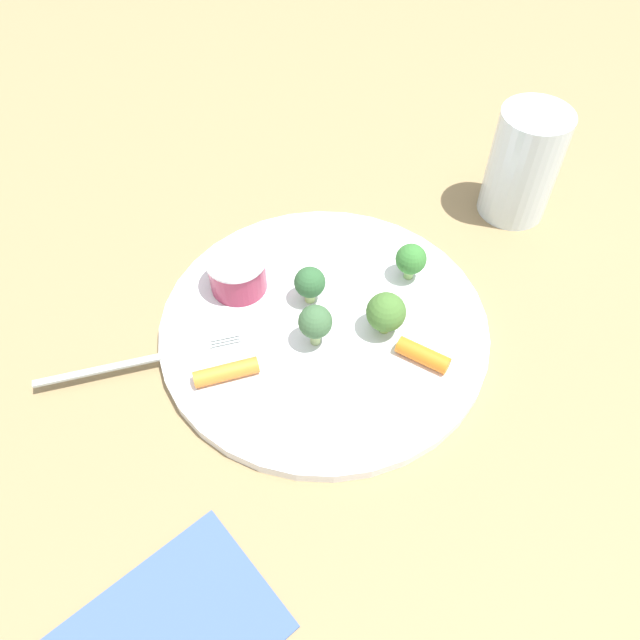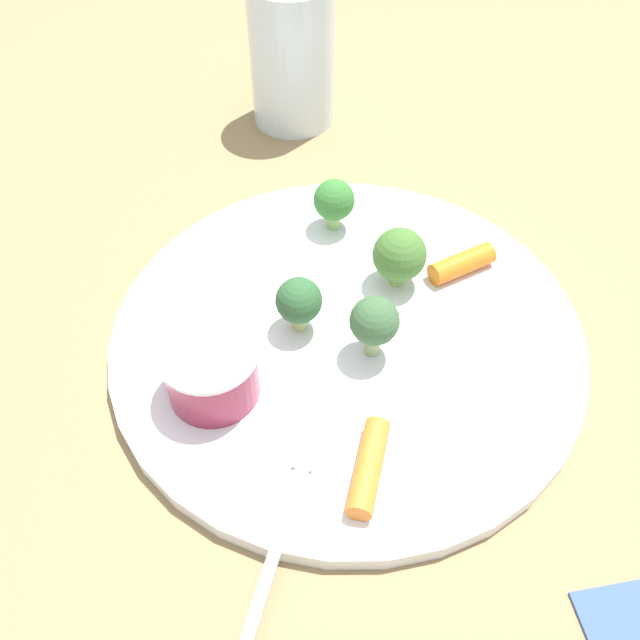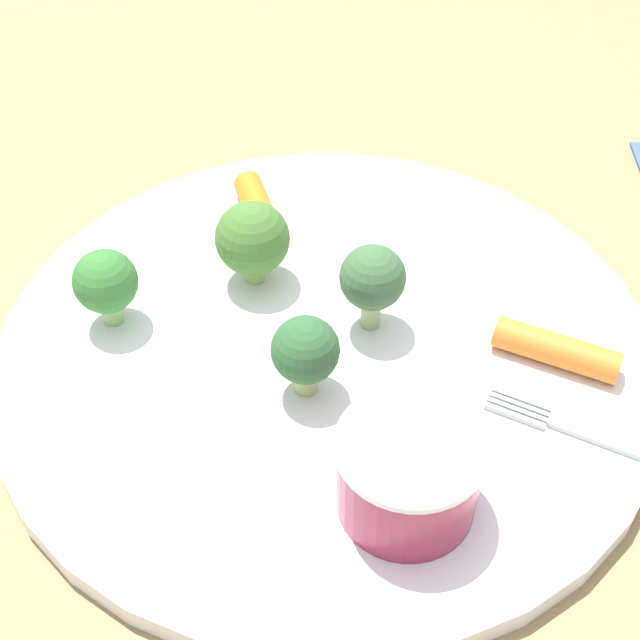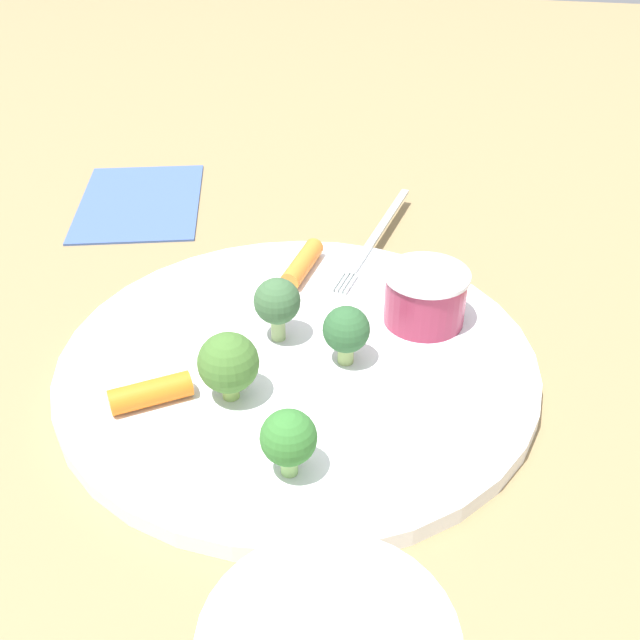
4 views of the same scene
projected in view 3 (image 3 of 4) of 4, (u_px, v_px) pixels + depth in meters
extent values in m
plane|color=olive|center=(326.00, 358.00, 0.45)|extent=(2.40, 2.40, 0.00)
cylinder|color=white|center=(326.00, 349.00, 0.44)|extent=(0.32, 0.32, 0.01)
cylinder|color=#8D2943|center=(408.00, 476.00, 0.36)|extent=(0.06, 0.06, 0.04)
cylinder|color=silver|center=(411.00, 446.00, 0.35)|extent=(0.06, 0.06, 0.00)
cylinder|color=#90B857|center=(254.00, 269.00, 0.47)|extent=(0.01, 0.01, 0.01)
sphere|color=#416A2C|center=(252.00, 238.00, 0.45)|extent=(0.04, 0.04, 0.04)
cylinder|color=#91AB6B|center=(371.00, 310.00, 0.44)|extent=(0.01, 0.01, 0.02)
sphere|color=#395E38|center=(373.00, 278.00, 0.43)|extent=(0.03, 0.03, 0.03)
cylinder|color=#8FC16A|center=(112.00, 310.00, 0.44)|extent=(0.01, 0.01, 0.01)
sphere|color=#33702F|center=(105.00, 281.00, 0.43)|extent=(0.03, 0.03, 0.03)
cylinder|color=#9AB667|center=(297.00, 376.00, 0.41)|extent=(0.01, 0.01, 0.01)
sphere|color=#2D5830|center=(297.00, 348.00, 0.40)|extent=(0.03, 0.03, 0.03)
cylinder|color=orange|center=(557.00, 350.00, 0.42)|extent=(0.06, 0.02, 0.02)
cylinder|color=orange|center=(258.00, 208.00, 0.50)|extent=(0.04, 0.05, 0.02)
cube|color=#ACB5B4|center=(514.00, 416.00, 0.40)|extent=(0.03, 0.01, 0.00)
cube|color=#ACB5B4|center=(517.00, 411.00, 0.41)|extent=(0.03, 0.01, 0.00)
cube|color=#ACB5B4|center=(519.00, 406.00, 0.41)|extent=(0.03, 0.01, 0.00)
cube|color=#ACB5B4|center=(521.00, 401.00, 0.41)|extent=(0.03, 0.01, 0.00)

